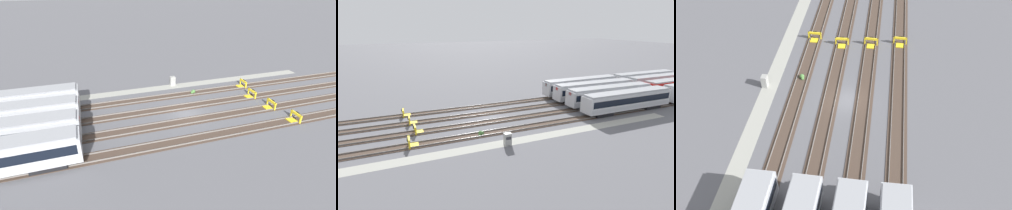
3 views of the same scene
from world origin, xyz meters
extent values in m
plane|color=#5B5B60|center=(0.00, 0.00, 0.00)|extent=(400.00, 400.00, 0.00)
cube|color=#9E9E93|center=(0.00, -10.08, 0.00)|extent=(54.00, 2.00, 0.01)
cube|color=#47382D|center=(0.00, -6.30, 0.03)|extent=(90.00, 2.23, 0.06)
cube|color=slate|center=(0.00, -5.59, 0.14)|extent=(90.00, 0.07, 0.15)
cube|color=slate|center=(0.00, -7.02, 0.14)|extent=(90.00, 0.07, 0.15)
cube|color=#47382D|center=(0.00, -2.10, 0.03)|extent=(90.00, 2.24, 0.06)
cube|color=slate|center=(0.00, -1.38, 0.14)|extent=(90.00, 0.07, 0.15)
cube|color=slate|center=(0.00, -2.82, 0.14)|extent=(90.00, 0.07, 0.15)
cube|color=#47382D|center=(0.00, 2.10, 0.03)|extent=(90.00, 2.24, 0.06)
cube|color=slate|center=(0.00, 2.82, 0.14)|extent=(90.00, 0.07, 0.15)
cube|color=slate|center=(0.00, 1.38, 0.14)|extent=(90.00, 0.07, 0.15)
cube|color=#47382D|center=(0.00, 6.30, 0.03)|extent=(90.00, 2.23, 0.06)
cube|color=slate|center=(0.00, 7.02, 0.14)|extent=(90.00, 0.07, 0.15)
cube|color=slate|center=(0.00, 5.59, 0.14)|extent=(90.00, 0.07, 0.15)
cube|color=red|center=(33.47, -6.45, 3.05)|extent=(0.09, 0.70, 0.56)
cube|color=red|center=(33.26, -2.33, 3.05)|extent=(0.10, 0.70, 0.56)
cube|color=black|center=(36.64, -2.25, 0.35)|extent=(3.65, 2.32, 0.70)
cube|color=#B7BABF|center=(42.10, 6.33, 2.05)|extent=(18.01, 2.86, 2.70)
cube|color=black|center=(42.10, 6.33, 2.37)|extent=(17.29, 2.90, 1.08)
cube|color=#A8AAAF|center=(42.10, 6.33, 1.29)|extent=(17.65, 2.89, 0.54)
cube|color=#999BA0|center=(42.10, 6.33, 3.55)|extent=(17.47, 2.58, 0.30)
cube|color=red|center=(51.06, 6.36, 3.05)|extent=(0.08, 0.70, 0.56)
cube|color=red|center=(33.14, 6.30, 3.05)|extent=(0.08, 0.70, 0.56)
cube|color=black|center=(47.68, 6.35, 0.35)|extent=(3.61, 2.25, 0.70)
cube|color=black|center=(36.52, 6.31, 0.35)|extent=(3.61, 2.25, 0.70)
cube|color=#B7BABF|center=(23.27, 2.06, 2.05)|extent=(18.05, 3.13, 2.70)
cube|color=black|center=(23.27, 2.06, 2.37)|extent=(17.33, 3.16, 1.08)
cube|color=#A8AAAF|center=(23.27, 2.06, 1.29)|extent=(17.69, 3.16, 0.54)
cube|color=#999BA0|center=(23.27, 2.06, 3.55)|extent=(17.50, 2.84, 0.30)
cube|color=red|center=(32.23, 1.89, 3.05)|extent=(0.09, 0.70, 0.56)
cube|color=red|center=(14.31, 2.23, 3.05)|extent=(0.09, 0.70, 0.56)
cube|color=black|center=(28.85, 1.96, 0.35)|extent=(3.64, 2.31, 0.70)
cube|color=black|center=(17.69, 2.16, 0.35)|extent=(3.64, 2.31, 0.70)
cube|color=#B7BABF|center=(23.27, 6.25, 2.05)|extent=(18.02, 2.95, 2.70)
cube|color=black|center=(23.27, 6.25, 2.37)|extent=(17.30, 2.99, 1.08)
cube|color=#A8AAAF|center=(23.27, 6.25, 1.29)|extent=(17.66, 2.98, 0.54)
cube|color=#999BA0|center=(23.27, 6.25, 3.55)|extent=(17.48, 2.67, 0.30)
cube|color=red|center=(32.23, 6.33, 3.05)|extent=(0.09, 0.70, 0.56)
cube|color=red|center=(14.31, 6.17, 3.05)|extent=(0.09, 0.70, 0.56)
cube|color=black|center=(28.85, 6.30, 0.35)|extent=(3.62, 2.27, 0.70)
cube|color=black|center=(17.69, 6.20, 0.35)|extent=(3.62, 2.27, 0.70)
cube|color=#B7BABF|center=(42.36, 2.16, 2.05)|extent=(18.01, 2.86, 2.70)
cube|color=black|center=(42.36, 2.16, 2.37)|extent=(17.29, 2.90, 1.08)
cube|color=#A8AAAF|center=(42.36, 2.16, 1.29)|extent=(17.65, 2.89, 0.54)
cube|color=#999BA0|center=(42.36, 2.16, 3.55)|extent=(17.47, 2.58, 0.30)
cube|color=red|center=(33.40, 2.13, 3.05)|extent=(0.08, 0.70, 0.56)
cube|color=black|center=(36.78, 2.14, 0.35)|extent=(3.61, 2.25, 0.70)
cube|color=#B7BABF|center=(23.27, -2.16, 2.05)|extent=(18.06, 3.19, 2.70)
cube|color=black|center=(23.27, -2.16, 2.37)|extent=(17.34, 3.22, 1.08)
cube|color=#A8AAAF|center=(23.27, -2.16, 1.29)|extent=(17.70, 3.22, 0.54)
cube|color=#999BA0|center=(23.27, -2.16, 3.55)|extent=(17.51, 2.90, 0.30)
cube|color=red|center=(32.23, -2.35, 3.05)|extent=(0.10, 0.70, 0.56)
cube|color=red|center=(14.31, -1.96, 3.05)|extent=(0.10, 0.70, 0.56)
cube|color=black|center=(28.85, -2.28, 0.35)|extent=(3.65, 2.32, 0.70)
cube|color=black|center=(17.69, -2.04, 0.35)|extent=(3.65, 2.32, 0.70)
cube|color=#B7BABF|center=(23.27, -6.35, 2.05)|extent=(18.00, 2.83, 2.70)
cube|color=black|center=(23.27, -6.35, 2.37)|extent=(17.28, 2.87, 1.08)
cube|color=#A8AAAF|center=(23.27, -6.35, 1.29)|extent=(17.64, 2.86, 0.54)
cube|color=#999BA0|center=(23.27, -6.35, 3.55)|extent=(17.46, 2.55, 0.30)
cube|color=red|center=(32.23, -6.36, 3.05)|extent=(0.08, 0.70, 0.56)
cube|color=red|center=(14.31, -6.33, 3.05)|extent=(0.08, 0.70, 0.56)
cube|color=black|center=(28.85, -6.36, 0.35)|extent=(3.60, 2.25, 0.70)
cube|color=black|center=(17.69, -6.34, 0.35)|extent=(3.60, 2.25, 0.70)
cube|color=yellow|center=(-13.08, -5.40, 0.57)|extent=(0.18, 0.18, 1.15)
cube|color=yellow|center=(-13.13, -7.20, 0.57)|extent=(0.18, 0.18, 1.15)
cube|color=yellow|center=(-13.10, -6.30, 1.00)|extent=(0.29, 2.01, 0.30)
cube|color=yellow|center=(-12.55, -6.32, 0.09)|extent=(1.13, 1.11, 0.18)
cube|color=black|center=(-13.28, -6.30, 1.00)|extent=(0.14, 0.60, 0.44)
cube|color=yellow|center=(-12.10, -1.20, 0.57)|extent=(0.19, 0.19, 1.15)
cube|color=yellow|center=(-12.04, -3.00, 0.57)|extent=(0.19, 0.19, 1.15)
cube|color=yellow|center=(-12.07, -2.10, 1.00)|extent=(0.31, 2.01, 0.30)
cube|color=yellow|center=(-11.52, -2.08, 0.09)|extent=(1.14, 1.12, 0.18)
cube|color=black|center=(-12.25, -2.11, 1.00)|extent=(0.14, 0.60, 0.44)
cube|color=yellow|center=(-12.51, 3.00, 0.57)|extent=(0.19, 0.19, 1.15)
cube|color=yellow|center=(-12.59, 1.20, 0.57)|extent=(0.19, 0.19, 1.15)
cube|color=yellow|center=(-12.55, 2.10, 1.00)|extent=(0.33, 2.01, 0.30)
cube|color=yellow|center=(-12.00, 2.08, 0.09)|extent=(1.15, 1.13, 0.18)
cube|color=black|center=(-12.73, 2.11, 1.00)|extent=(0.15, 0.60, 0.44)
cube|color=yellow|center=(-13.23, 7.20, 0.57)|extent=(0.19, 0.19, 1.15)
cube|color=yellow|center=(-13.31, 5.40, 0.57)|extent=(0.19, 0.19, 1.15)
cube|color=yellow|center=(-13.27, 6.30, 1.00)|extent=(0.34, 2.01, 0.30)
cube|color=yellow|center=(-12.72, 6.28, 0.09)|extent=(1.15, 1.13, 0.18)
cube|color=black|center=(-13.45, 6.31, 1.00)|extent=(0.15, 0.61, 0.44)
cube|color=#9E9E99|center=(-1.51, -10.71, 0.80)|extent=(0.90, 0.70, 1.60)
cube|color=#333338|center=(-1.51, -11.07, 1.04)|extent=(0.70, 0.04, 0.36)
sphere|color=#4C7F3D|center=(-3.70, -6.36, 0.28)|extent=(0.64, 0.64, 0.64)
sphere|color=#4C7F3D|center=(-3.40, -6.24, 0.18)|extent=(0.44, 0.44, 0.44)
sphere|color=#4C7F3D|center=(-3.92, -6.54, 0.14)|extent=(0.36, 0.36, 0.36)
camera|label=1|loc=(12.60, 30.31, 17.81)|focal=28.00mm
camera|label=2|loc=(-13.57, -38.77, 14.70)|focal=28.00mm
camera|label=3|loc=(35.82, 4.01, 32.38)|focal=42.00mm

